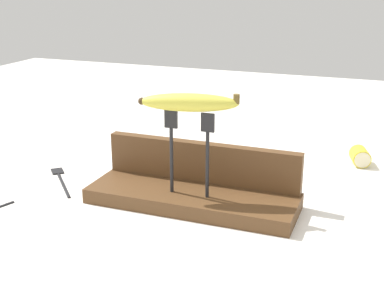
% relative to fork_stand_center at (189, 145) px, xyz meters
% --- Properties ---
extents(ground_plane, '(3.00, 3.00, 0.00)m').
position_rel_fork_stand_center_xyz_m(ground_plane, '(0.00, 0.02, -0.13)').
color(ground_plane, silver).
extents(wooden_board, '(0.42, 0.14, 0.03)m').
position_rel_fork_stand_center_xyz_m(wooden_board, '(0.00, 0.02, -0.12)').
color(wooden_board, brown).
rests_on(wooden_board, ground).
extents(board_backstop, '(0.41, 0.02, 0.08)m').
position_rel_fork_stand_center_xyz_m(board_backstop, '(0.00, 0.07, -0.06)').
color(board_backstop, brown).
rests_on(board_backstop, wooden_board).
extents(fork_stand_center, '(0.10, 0.01, 0.17)m').
position_rel_fork_stand_center_xyz_m(fork_stand_center, '(0.00, 0.00, 0.00)').
color(fork_stand_center, black).
rests_on(fork_stand_center, wooden_board).
extents(banana_raised_center, '(0.19, 0.08, 0.04)m').
position_rel_fork_stand_center_xyz_m(banana_raised_center, '(-0.00, -0.00, 0.08)').
color(banana_raised_center, '#DBD147').
rests_on(banana_raised_center, fork_stand_center).
extents(fork_fallen_near, '(0.14, 0.15, 0.01)m').
position_rel_fork_stand_center_xyz_m(fork_fallen_near, '(-0.33, 0.04, -0.13)').
color(fork_fallen_near, black).
rests_on(fork_fallen_near, ground).
extents(banana_chunk_near, '(0.06, 0.07, 0.04)m').
position_rel_fork_stand_center_xyz_m(banana_chunk_near, '(0.30, 0.38, -0.11)').
color(banana_chunk_near, yellow).
rests_on(banana_chunk_near, ground).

